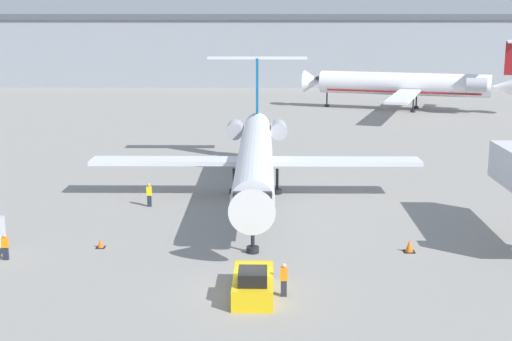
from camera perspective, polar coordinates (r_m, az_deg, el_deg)
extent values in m
plane|color=gray|center=(38.73, -0.49, -10.05)|extent=(600.00, 600.00, 0.00)
cube|color=#8C939E|center=(156.00, 0.82, 9.43)|extent=(180.00, 16.00, 13.82)
cube|color=#4C515B|center=(155.81, 0.83, 12.19)|extent=(180.00, 16.80, 1.20)
cylinder|color=silver|center=(57.41, -0.06, 1.08)|extent=(3.08, 28.55, 2.79)
cone|color=silver|center=(42.43, -0.31, -2.96)|extent=(2.81, 2.26, 2.79)
cube|color=black|center=(43.17, -0.29, -2.02)|extent=(2.38, 0.72, 0.44)
cone|color=silver|center=(72.96, 0.09, 3.50)|extent=(2.54, 3.09, 2.51)
cube|color=#0C5999|center=(57.59, -0.06, 0.20)|extent=(2.77, 25.69, 0.20)
cube|color=silver|center=(59.32, 7.23, 0.73)|extent=(12.26, 2.64, 0.36)
cube|color=silver|center=(59.49, -7.30, 0.76)|extent=(12.26, 2.64, 0.36)
cylinder|color=#ADADB7|center=(69.15, 1.83, 3.29)|extent=(1.65, 2.97, 1.62)
cylinder|color=#ADADB7|center=(69.19, -1.70, 3.30)|extent=(1.65, 2.97, 1.62)
cube|color=#0C5999|center=(73.05, 0.10, 6.81)|extent=(0.26, 2.20, 5.58)
cube|color=silver|center=(72.84, 0.10, 9.00)|extent=(10.05, 1.90, 0.20)
cylinder|color=black|center=(45.16, -0.26, -5.29)|extent=(0.24, 0.24, 2.16)
cylinder|color=black|center=(45.44, -0.26, -6.35)|extent=(0.80, 0.80, 0.40)
cylinder|color=black|center=(59.96, -1.77, -0.86)|extent=(0.24, 0.24, 2.16)
cylinder|color=black|center=(60.17, -1.76, -1.68)|extent=(0.80, 0.80, 0.40)
cylinder|color=black|center=(59.92, 1.70, -0.87)|extent=(0.24, 0.24, 2.16)
cylinder|color=black|center=(60.13, 1.69, -1.69)|extent=(0.80, 0.80, 0.40)
cube|color=yellow|center=(38.68, -0.22, -9.18)|extent=(2.15, 4.75, 1.12)
cube|color=black|center=(37.38, -0.26, -8.47)|extent=(1.50, 1.71, 0.70)
cube|color=black|center=(40.87, -0.14, -8.23)|extent=(1.93, 0.30, 0.67)
cube|color=#232838|center=(38.64, 2.23, -9.40)|extent=(0.32, 0.20, 0.90)
cube|color=orange|center=(38.35, 2.24, -8.28)|extent=(0.40, 0.24, 0.71)
sphere|color=tan|center=(38.19, 2.25, -7.60)|extent=(0.26, 0.26, 0.26)
cube|color=#232838|center=(56.72, -8.53, -2.42)|extent=(0.32, 0.20, 0.90)
cube|color=yellow|center=(56.52, -8.55, -1.63)|extent=(0.40, 0.24, 0.71)
sphere|color=tan|center=(56.41, -8.57, -1.16)|extent=(0.26, 0.26, 0.26)
cube|color=#232838|center=(46.73, -19.39, -6.28)|extent=(0.32, 0.20, 0.80)
cube|color=orange|center=(46.51, -19.45, -5.44)|extent=(0.40, 0.24, 0.63)
sphere|color=tan|center=(46.39, -19.49, -4.93)|extent=(0.23, 0.23, 0.23)
cube|color=black|center=(47.51, -12.32, -6.03)|extent=(0.57, 0.57, 0.04)
cone|color=orange|center=(47.42, -12.34, -5.68)|extent=(0.40, 0.40, 0.57)
cube|color=black|center=(46.67, 12.15, -6.36)|extent=(0.71, 0.71, 0.04)
cone|color=orange|center=(46.54, 12.17, -5.89)|extent=(0.51, 0.51, 0.77)
cylinder|color=white|center=(115.82, 11.70, 6.80)|extent=(26.43, 11.16, 3.56)
cone|color=white|center=(118.39, 4.57, 7.13)|extent=(3.77, 4.24, 3.56)
cube|color=black|center=(118.07, 5.12, 7.41)|extent=(1.55, 3.10, 0.44)
cone|color=white|center=(115.10, 19.29, 6.34)|extent=(4.68, 4.21, 3.21)
cube|color=maroon|center=(115.94, 11.68, 6.23)|extent=(23.79, 10.04, 0.20)
cube|color=white|center=(105.14, 11.71, 5.83)|extent=(8.29, 18.06, 0.36)
cube|color=white|center=(126.39, 12.86, 6.83)|extent=(8.29, 18.06, 0.36)
cylinder|color=#ADADB7|center=(112.39, 17.24, 6.58)|extent=(3.45, 2.79, 2.00)
cylinder|color=#ADADB7|center=(117.73, 17.30, 6.81)|extent=(3.45, 2.79, 2.00)
cylinder|color=black|center=(118.15, 5.69, 5.66)|extent=(0.24, 0.24, 2.36)
cylinder|color=black|center=(118.26, 5.68, 5.19)|extent=(0.80, 0.80, 0.40)
cylinder|color=black|center=(118.22, 12.70, 5.42)|extent=(0.24, 0.24, 2.36)
cylinder|color=black|center=(118.34, 12.68, 4.95)|extent=(0.80, 0.80, 0.40)
cylinder|color=black|center=(113.64, 12.47, 5.17)|extent=(0.24, 0.24, 2.36)
cylinder|color=black|center=(113.76, 12.44, 4.68)|extent=(0.80, 0.80, 0.40)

